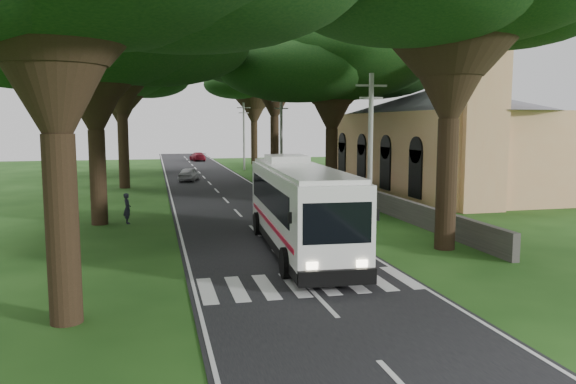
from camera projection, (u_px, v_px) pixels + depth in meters
ground at (292, 270)px, 21.34m from camera, size 140.00×140.00×0.00m
road at (218, 192)px, 45.47m from camera, size 8.00×120.00×0.04m
crosswalk at (306, 285)px, 19.41m from camera, size 8.00×3.00×0.01m
property_wall at (328, 184)px, 46.52m from camera, size 0.35×50.00×1.20m
church at (441, 131)px, 45.67m from camera, size 14.00×24.00×11.60m
pole_near at (370, 151)px, 27.90m from camera, size 1.60×0.24×8.00m
pole_mid at (281, 140)px, 47.20m from camera, size 1.60×0.24×8.00m
pole_far at (244, 135)px, 66.51m from camera, size 1.60×0.24×8.00m
tree_l_mida at (92, 31)px, 29.80m from camera, size 14.53×14.53×13.62m
tree_l_midb at (120, 36)px, 47.00m from camera, size 16.38×16.38×16.41m
tree_l_far at (120, 75)px, 64.36m from camera, size 13.21×13.21×14.00m
tree_r_mida at (332, 57)px, 41.23m from camera, size 15.76×15.76×13.81m
tree_r_midb at (274, 53)px, 58.20m from camera, size 16.07×16.07×16.33m
tree_r_far at (254, 79)px, 75.96m from camera, size 12.60×12.60×14.45m
coach_bus at (299, 206)px, 24.30m from camera, size 3.51×12.72×3.71m
distant_car_a at (189, 174)px, 54.21m from camera, size 2.51×4.11×1.31m
distant_car_c at (198, 157)px, 83.51m from camera, size 2.34×4.58×1.27m
pedestrian at (127, 208)px, 31.18m from camera, size 0.55×0.71×1.71m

